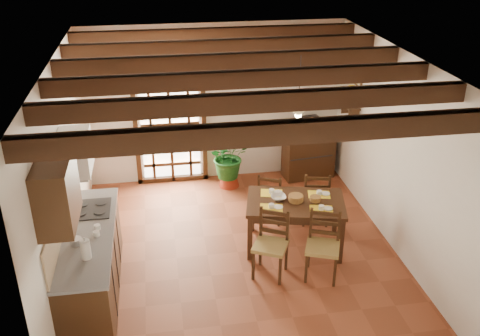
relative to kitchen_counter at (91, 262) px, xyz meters
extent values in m
plane|color=brown|center=(1.96, 0.60, -0.47)|extent=(5.00, 5.00, 0.00)
cube|color=silver|center=(1.96, 3.10, 0.93)|extent=(4.50, 0.02, 2.80)
cube|color=silver|center=(1.96, -1.90, 0.93)|extent=(4.50, 0.02, 2.80)
cube|color=silver|center=(-0.29, 0.60, 0.93)|extent=(0.02, 5.00, 2.80)
cube|color=silver|center=(4.21, 0.60, 0.93)|extent=(0.02, 5.00, 2.80)
cube|color=white|center=(1.96, 0.60, 2.33)|extent=(4.50, 5.00, 0.02)
cube|color=black|center=(1.96, -1.50, 2.22)|extent=(4.50, 0.14, 0.20)
cube|color=black|center=(1.96, -0.66, 2.22)|extent=(4.50, 0.14, 0.20)
cube|color=black|center=(1.96, 0.18, 2.22)|extent=(4.50, 0.14, 0.20)
cube|color=black|center=(1.96, 1.02, 2.22)|extent=(4.50, 0.14, 0.20)
cube|color=black|center=(1.96, 1.86, 2.22)|extent=(4.50, 0.14, 0.20)
cube|color=black|center=(1.96, 2.70, 2.22)|extent=(4.50, 0.14, 0.20)
cube|color=white|center=(1.16, 3.09, 0.63)|extent=(1.01, 0.02, 2.11)
cube|color=#321E10|center=(1.16, 3.04, 1.77)|extent=(1.26, 0.10, 0.08)
cube|color=#321E10|center=(0.57, 3.04, 0.63)|extent=(0.08, 0.10, 2.28)
cube|color=#321E10|center=(1.75, 3.04, 0.63)|extent=(0.08, 0.10, 2.28)
cube|color=#321E10|center=(1.16, 3.02, 0.63)|extent=(1.01, 0.03, 2.02)
cube|color=#321E10|center=(0.01, 0.00, -0.03)|extent=(0.60, 2.20, 0.88)
cube|color=slate|center=(0.01, 0.00, 0.43)|extent=(0.64, 2.25, 0.04)
cube|color=tan|center=(-0.28, 0.00, 0.66)|extent=(0.02, 2.20, 0.50)
cube|color=#321E10|center=(-0.12, -0.70, 1.38)|extent=(0.35, 0.80, 0.70)
cube|color=white|center=(-0.09, 0.55, 1.28)|extent=(0.38, 0.60, 0.50)
cube|color=silver|center=(-0.09, 0.55, 1.01)|extent=(0.32, 0.55, 0.04)
cube|color=black|center=(0.01, 0.55, 0.45)|extent=(0.50, 0.55, 0.02)
cylinder|color=white|center=(0.06, -0.55, 0.56)|extent=(0.11, 0.11, 0.24)
cylinder|color=silver|center=(-0.09, -0.25, 0.48)|extent=(0.14, 0.14, 0.10)
cube|color=#372012|center=(2.79, 0.64, 0.25)|extent=(1.53, 1.16, 0.05)
cube|color=#372012|center=(2.79, 0.64, 0.17)|extent=(1.38, 1.05, 0.10)
cube|color=#372012|center=(3.49, 0.87, -0.13)|extent=(0.08, 0.08, 0.69)
cube|color=#372012|center=(2.27, 1.15, -0.13)|extent=(0.08, 0.08, 0.69)
cube|color=#372012|center=(3.32, 0.12, -0.13)|extent=(0.08, 0.08, 0.69)
cube|color=#372012|center=(2.10, 0.40, -0.13)|extent=(0.08, 0.08, 0.69)
cube|color=#A08344|center=(2.30, 0.02, -0.02)|extent=(0.56, 0.56, 0.05)
cube|color=#321E10|center=(2.38, 0.17, 0.22)|extent=(0.40, 0.23, 0.47)
cube|color=#321E10|center=(2.30, 0.02, -0.25)|extent=(0.54, 0.53, 0.46)
cube|color=#A08344|center=(2.97, -0.14, -0.01)|extent=(0.55, 0.54, 0.05)
cube|color=#321E10|center=(3.03, 0.03, 0.22)|extent=(0.41, 0.19, 0.47)
cube|color=#321E10|center=(2.97, -0.14, -0.24)|extent=(0.53, 0.51, 0.46)
cube|color=#A08344|center=(2.62, 1.41, -0.06)|extent=(0.51, 0.50, 0.05)
cube|color=#321E10|center=(2.55, 1.27, 0.15)|extent=(0.36, 0.20, 0.42)
cube|color=#321E10|center=(2.62, 1.41, -0.27)|extent=(0.48, 0.47, 0.41)
cube|color=#A08344|center=(3.29, 1.26, -0.03)|extent=(0.49, 0.47, 0.05)
cube|color=#321E10|center=(3.25, 1.09, 0.19)|extent=(0.41, 0.12, 0.45)
cube|color=#321E10|center=(3.29, 1.26, -0.25)|extent=(0.46, 0.45, 0.44)
cube|color=yellow|center=(2.45, 0.42, 0.26)|extent=(0.31, 0.23, 0.01)
cube|color=yellow|center=(3.14, 0.42, 0.26)|extent=(0.31, 0.23, 0.01)
cube|color=yellow|center=(2.45, 0.85, 0.26)|extent=(0.31, 0.23, 0.01)
cube|color=yellow|center=(3.14, 0.85, 0.26)|extent=(0.31, 0.23, 0.01)
cylinder|color=olive|center=(2.79, 0.64, 0.30)|extent=(0.22, 0.22, 0.09)
imported|color=white|center=(2.57, 0.74, 0.30)|extent=(0.22, 0.22, 0.05)
cube|color=#321E10|center=(3.62, 2.83, -0.09)|extent=(0.94, 0.51, 0.77)
cube|color=black|center=(3.62, 2.83, 0.48)|extent=(0.47, 0.44, 0.34)
cube|color=black|center=(3.62, 2.64, 0.48)|extent=(0.32, 0.08, 0.26)
cube|color=white|center=(3.46, 3.08, 1.28)|extent=(0.25, 0.03, 0.32)
cone|color=maroon|center=(2.13, 2.67, -0.36)|extent=(0.36, 0.36, 0.22)
imported|color=#144C19|center=(2.13, 2.67, 0.10)|extent=(2.43, 2.28, 2.15)
cube|color=#321E10|center=(4.10, 2.20, 1.08)|extent=(0.20, 0.42, 0.03)
cube|color=#321E10|center=(4.10, 2.03, 0.99)|extent=(0.18, 0.03, 0.18)
cube|color=#321E10|center=(4.10, 2.37, 0.99)|extent=(0.18, 0.03, 0.18)
imported|color=#B2BFB2|center=(4.10, 2.20, 1.18)|extent=(0.15, 0.15, 0.15)
sphere|color=yellow|center=(4.10, 2.20, 1.39)|extent=(0.14, 0.14, 0.14)
cylinder|color=#144C19|center=(4.10, 2.20, 1.24)|extent=(0.01, 0.01, 0.28)
cube|color=brown|center=(4.18, 2.20, 1.58)|extent=(0.03, 0.32, 0.32)
cube|color=#C3B292|center=(4.17, 2.20, 1.58)|extent=(0.01, 0.26, 0.26)
cylinder|color=black|center=(2.79, 0.74, 1.98)|extent=(0.01, 0.01, 0.70)
cone|color=#FAF4CA|center=(2.79, 0.74, 1.61)|extent=(0.36, 0.36, 0.14)
sphere|color=#FFD88C|center=(2.79, 0.74, 1.53)|extent=(0.09, 0.09, 0.09)
camera|label=1|loc=(0.95, -5.73, 3.97)|focal=40.00mm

